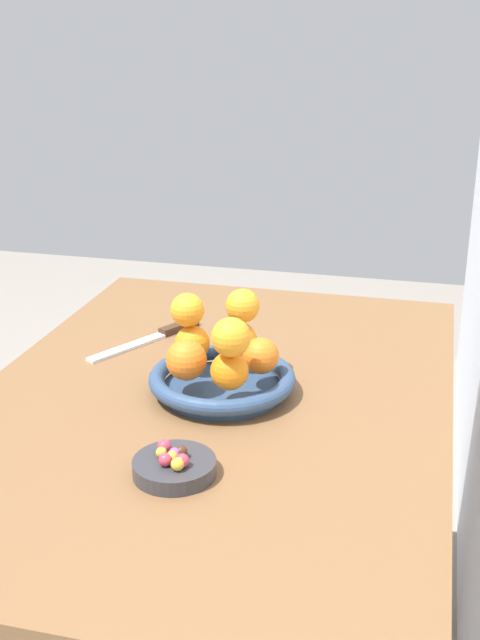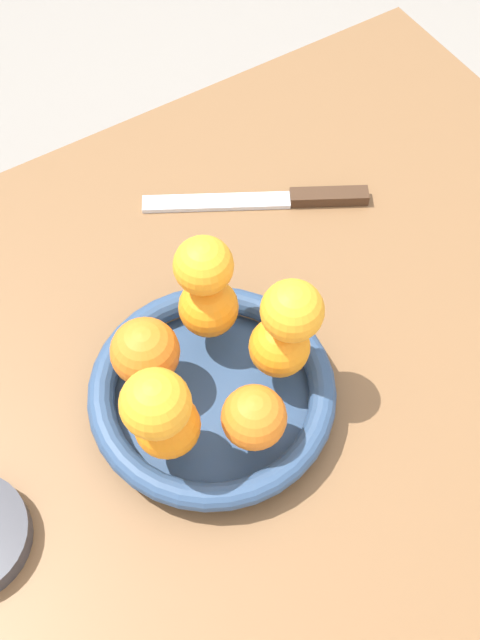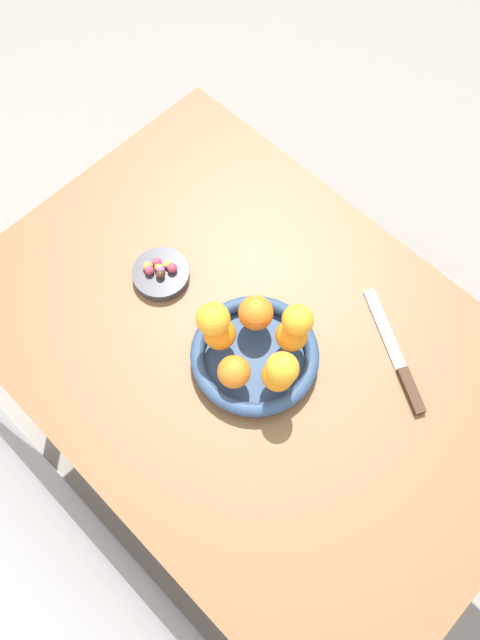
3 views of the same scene
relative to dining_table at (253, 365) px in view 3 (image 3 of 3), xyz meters
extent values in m
plane|color=gray|center=(0.00, 0.00, -0.65)|extent=(6.00, 6.00, 0.00)
cube|color=brown|center=(0.00, 0.00, 0.07)|extent=(1.10, 0.76, 0.04)
cylinder|color=brown|center=(0.49, -0.32, -0.30)|extent=(0.05, 0.05, 0.70)
cylinder|color=brown|center=(0.49, 0.32, -0.30)|extent=(0.05, 0.05, 0.70)
cylinder|color=navy|center=(-0.02, 0.02, 0.10)|extent=(0.19, 0.19, 0.01)
torus|color=navy|center=(-0.02, 0.02, 0.12)|extent=(0.24, 0.24, 0.03)
cylinder|color=#333338|center=(0.24, 0.02, 0.10)|extent=(0.11, 0.11, 0.02)
sphere|color=orange|center=(0.05, 0.04, 0.16)|extent=(0.06, 0.06, 0.06)
sphere|color=orange|center=(-0.02, 0.08, 0.16)|extent=(0.06, 0.06, 0.06)
sphere|color=orange|center=(-0.08, 0.03, 0.16)|extent=(0.06, 0.06, 0.06)
sphere|color=orange|center=(-0.05, -0.04, 0.16)|extent=(0.06, 0.06, 0.06)
sphere|color=orange|center=(0.03, -0.03, 0.16)|extent=(0.06, 0.06, 0.06)
sphere|color=orange|center=(-0.05, -0.05, 0.21)|extent=(0.06, 0.06, 0.06)
sphere|color=orange|center=(0.05, 0.05, 0.22)|extent=(0.06, 0.06, 0.06)
sphere|color=orange|center=(-0.09, 0.03, 0.21)|extent=(0.06, 0.06, 0.06)
sphere|color=#8C4C99|center=(0.24, 0.02, 0.12)|extent=(0.02, 0.02, 0.02)
sphere|color=#C6384C|center=(0.25, 0.03, 0.12)|extent=(0.02, 0.02, 0.02)
sphere|color=#C6384C|center=(0.25, 0.01, 0.12)|extent=(0.02, 0.02, 0.02)
sphere|color=gold|center=(0.24, 0.00, 0.12)|extent=(0.02, 0.02, 0.02)
sphere|color=gold|center=(0.24, 0.02, 0.12)|extent=(0.02, 0.02, 0.02)
sphere|color=#472819|center=(0.23, 0.03, 0.12)|extent=(0.02, 0.02, 0.02)
sphere|color=gold|center=(0.26, 0.03, 0.12)|extent=(0.02, 0.02, 0.02)
sphere|color=#C6384C|center=(0.22, 0.00, 0.12)|extent=(0.02, 0.02, 0.02)
cube|color=#3F2819|center=(-0.26, -0.14, 0.10)|extent=(0.09, 0.06, 0.01)
cube|color=silver|center=(-0.15, -0.20, 0.09)|extent=(0.16, 0.10, 0.01)
camera|label=1|loc=(1.12, 0.33, 0.66)|focal=45.00mm
camera|label=2|loc=(0.15, 0.33, 0.80)|focal=45.00mm
camera|label=3|loc=(-0.29, 0.33, 1.18)|focal=35.00mm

